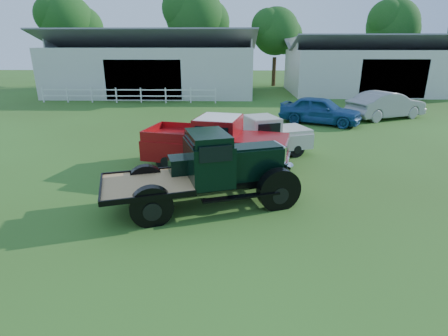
# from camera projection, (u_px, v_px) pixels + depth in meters

# --- Properties ---
(ground) EXTENTS (120.00, 120.00, 0.00)m
(ground) POSITION_uv_depth(u_px,v_px,m) (215.00, 221.00, 9.17)
(ground) COLOR #34501B
(shed_left) EXTENTS (18.80, 10.20, 5.60)m
(shed_left) POSITION_uv_depth(u_px,v_px,m) (155.00, 63.00, 32.96)
(shed_left) COLOR beige
(shed_left) RESTS_ON ground
(shed_right) EXTENTS (16.80, 9.20, 5.20)m
(shed_right) POSITION_uv_depth(u_px,v_px,m) (375.00, 65.00, 33.42)
(shed_right) COLOR beige
(shed_right) RESTS_ON ground
(fence_rail) EXTENTS (14.20, 0.16, 1.20)m
(fence_rail) POSITION_uv_depth(u_px,v_px,m) (129.00, 95.00, 28.05)
(fence_rail) COLOR white
(fence_rail) RESTS_ON ground
(tree_a) EXTENTS (6.30, 6.30, 10.50)m
(tree_a) POSITION_uv_depth(u_px,v_px,m) (69.00, 37.00, 39.04)
(tree_a) COLOR #0F4F10
(tree_a) RESTS_ON ground
(tree_b) EXTENTS (6.90, 6.90, 11.50)m
(tree_b) POSITION_uv_depth(u_px,v_px,m) (195.00, 33.00, 39.45)
(tree_b) COLOR #0F4F10
(tree_b) RESTS_ON ground
(tree_c) EXTENTS (5.40, 5.40, 9.00)m
(tree_c) POSITION_uv_depth(u_px,v_px,m) (275.00, 44.00, 38.69)
(tree_c) COLOR #0F4F10
(tree_c) RESTS_ON ground
(tree_d) EXTENTS (6.00, 6.00, 10.00)m
(tree_d) POSITION_uv_depth(u_px,v_px,m) (390.00, 40.00, 39.13)
(tree_d) COLOR #0F4F10
(tree_d) RESTS_ON ground
(vintage_flatbed) EXTENTS (5.73, 3.66, 2.12)m
(vintage_flatbed) POSITION_uv_depth(u_px,v_px,m) (205.00, 170.00, 9.79)
(vintage_flatbed) COLOR black
(vintage_flatbed) RESTS_ON ground
(red_pickup) EXTENTS (5.72, 3.23, 1.97)m
(red_pickup) POSITION_uv_depth(u_px,v_px,m) (216.00, 143.00, 12.83)
(red_pickup) COLOR maroon
(red_pickup) RESTS_ON ground
(white_pickup) EXTENTS (4.67, 3.06, 1.60)m
(white_pickup) POSITION_uv_depth(u_px,v_px,m) (259.00, 137.00, 14.40)
(white_pickup) COLOR beige
(white_pickup) RESTS_ON ground
(misc_car_blue) EXTENTS (4.98, 3.77, 1.58)m
(misc_car_blue) POSITION_uv_depth(u_px,v_px,m) (320.00, 110.00, 20.39)
(misc_car_blue) COLOR navy
(misc_car_blue) RESTS_ON ground
(misc_car_grey) EXTENTS (5.39, 3.77, 1.68)m
(misc_car_grey) POSITION_uv_depth(u_px,v_px,m) (386.00, 105.00, 21.83)
(misc_car_grey) COLOR gray
(misc_car_grey) RESTS_ON ground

